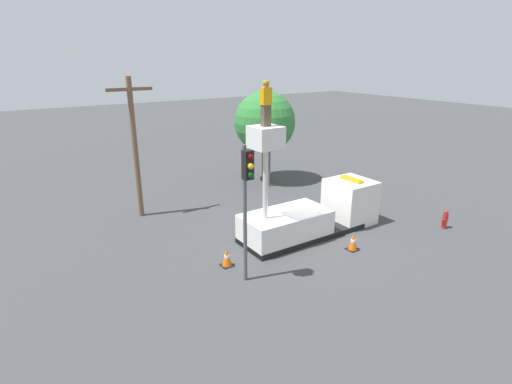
# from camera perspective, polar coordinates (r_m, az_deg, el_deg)

# --- Properties ---
(ground_plane) EXTENTS (120.00, 120.00, 0.00)m
(ground_plane) POSITION_cam_1_polar(r_m,az_deg,el_deg) (18.93, 6.63, -6.13)
(ground_plane) COLOR #424244
(bucket_truck) EXTENTS (7.07, 2.15, 5.30)m
(bucket_truck) POSITION_cam_1_polar(r_m,az_deg,el_deg) (18.87, 8.00, -3.05)
(bucket_truck) COLOR black
(bucket_truck) RESTS_ON ground
(worker) EXTENTS (0.40, 0.26, 1.75)m
(worker) POSITION_cam_1_polar(r_m,az_deg,el_deg) (15.98, 1.44, 12.49)
(worker) COLOR brown
(worker) RESTS_ON bucket_truck
(traffic_light_pole) EXTENTS (0.34, 0.57, 5.14)m
(traffic_light_pole) POSITION_cam_1_polar(r_m,az_deg,el_deg) (13.69, -1.31, 0.50)
(traffic_light_pole) COLOR #515156
(traffic_light_pole) RESTS_ON ground
(traffic_light_across) EXTENTS (0.34, 0.57, 4.75)m
(traffic_light_across) POSITION_cam_1_polar(r_m,az_deg,el_deg) (24.82, 2.17, 8.18)
(traffic_light_across) COLOR #515156
(traffic_light_across) RESTS_ON ground
(fire_hydrant) EXTENTS (0.48, 0.24, 0.93)m
(fire_hydrant) POSITION_cam_1_polar(r_m,az_deg,el_deg) (21.41, 25.39, -3.56)
(fire_hydrant) COLOR #B2231E
(fire_hydrant) RESTS_ON ground
(traffic_cone_rear) EXTENTS (0.48, 0.48, 0.75)m
(traffic_cone_rear) POSITION_cam_1_polar(r_m,az_deg,el_deg) (16.11, -4.19, -9.32)
(traffic_cone_rear) COLOR black
(traffic_cone_rear) RESTS_ON ground
(traffic_cone_curbside) EXTENTS (0.48, 0.48, 0.77)m
(traffic_cone_curbside) POSITION_cam_1_polar(r_m,az_deg,el_deg) (17.81, 13.70, -6.93)
(traffic_cone_curbside) COLOR black
(traffic_cone_curbside) RESTS_ON ground
(tree_left_bg) EXTENTS (3.94, 3.94, 5.91)m
(tree_left_bg) POSITION_cam_1_polar(r_m,az_deg,el_deg) (26.05, 1.26, 9.94)
(tree_left_bg) COLOR brown
(tree_left_bg) RESTS_ON ground
(utility_pole) EXTENTS (2.20, 0.26, 7.06)m
(utility_pole) POSITION_cam_1_polar(r_m,az_deg,el_deg) (20.84, -16.94, 6.65)
(utility_pole) COLOR brown
(utility_pole) RESTS_ON ground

